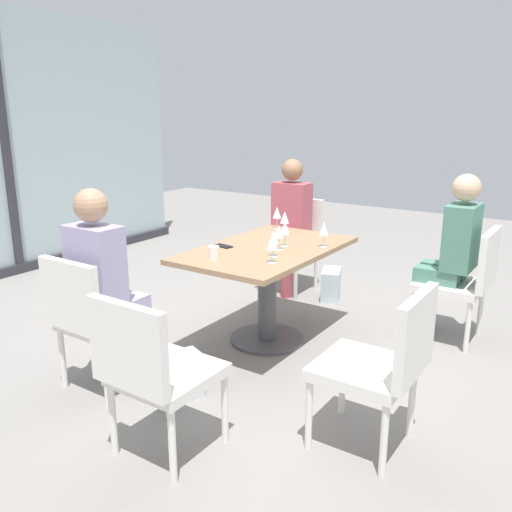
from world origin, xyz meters
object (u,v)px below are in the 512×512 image
chair_front_right (464,278)px  chair_front_left (383,360)px  person_far_left (105,278)px  person_front_right (452,249)px  dining_table_main (267,272)px  chair_far_left (93,315)px  chair_side_end (153,368)px  handbag_0 (177,377)px  coffee_cup (214,253)px  cell_phone_on_table (223,246)px  wine_glass_1 (285,218)px  wine_glass_2 (272,243)px  wine_glass_6 (324,229)px  person_far_right (288,220)px  chair_far_right (294,238)px  wine_glass_3 (274,238)px  wine_glass_0 (279,232)px  wine_glass_4 (277,213)px  wine_glass_5 (285,229)px  handbag_1 (331,284)px

chair_front_right → chair_front_left: same height
chair_front_right → person_far_left: 2.56m
chair_front_right → person_front_right: size_ratio=0.69×
dining_table_main → chair_far_left: chair_far_left is taller
dining_table_main → chair_front_left: bearing=-124.0°
chair_side_end → handbag_0: bearing=32.2°
coffee_cup → cell_phone_on_table: 0.35m
chair_front_right → coffee_cup: (-1.28, 1.33, 0.28)m
person_front_right → chair_front_right: bearing=-90.0°
wine_glass_1 → chair_front_left: bearing=-133.4°
chair_front_right → person_far_left: (-1.92, 1.68, 0.20)m
wine_glass_2 → wine_glass_6: same height
person_far_right → cell_phone_on_table: 1.28m
chair_far_right → person_front_right: 1.63m
chair_front_left → wine_glass_1: bearing=46.6°
wine_glass_3 → wine_glass_6: size_ratio=1.00×
wine_glass_0 → wine_glass_2: bearing=-155.5°
person_front_right → wine_glass_4: (-0.23, 1.38, 0.16)m
chair_far_right → wine_glass_1: bearing=-155.3°
dining_table_main → wine_glass_1: 0.56m
person_far_right → handbag_0: size_ratio=4.20×
dining_table_main → wine_glass_5: 0.34m
wine_glass_6 → handbag_1: wine_glass_6 is taller
chair_far_left → handbag_0: (0.19, -0.49, -0.36)m
wine_glass_2 → wine_glass_1: bearing=25.5°
person_far_left → person_front_right: same height
person_front_right → chair_front_left: bearing=-176.2°
person_front_right → wine_glass_0: size_ratio=6.81×
chair_far_right → person_far_left: 2.32m
person_far_left → chair_side_end: bearing=-117.1°
handbag_0 → handbag_1: (2.13, 0.02, 0.00)m
chair_front_left → wine_glass_0: 1.41m
chair_side_end → person_front_right: 2.46m
chair_far_left → handbag_0: bearing=-68.8°
wine_glass_3 → wine_glass_5: 0.31m
chair_front_right → person_front_right: (0.00, 0.11, 0.20)m
cell_phone_on_table → chair_side_end: bearing=-147.2°
wine_glass_4 → wine_glass_1: bearing=-131.8°
dining_table_main → wine_glass_3: wine_glass_3 is taller
wine_glass_3 → wine_glass_4: same height
chair_far_right → cell_phone_on_table: chair_far_right is taller
chair_side_end → wine_glass_4: size_ratio=4.70×
dining_table_main → person_front_right: size_ratio=1.08×
person_front_right → wine_glass_1: (-0.37, 1.22, 0.16)m
chair_front_left → coffee_cup: size_ratio=9.67×
wine_glass_4 → handbag_0: (-1.61, -0.30, -0.72)m
person_far_right → coffee_cup: 1.61m
wine_glass_6 → chair_far_right: bearing=39.6°
person_front_right → handbag_1: (0.29, 1.11, -0.56)m
wine_glass_3 → handbag_1: 1.50m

